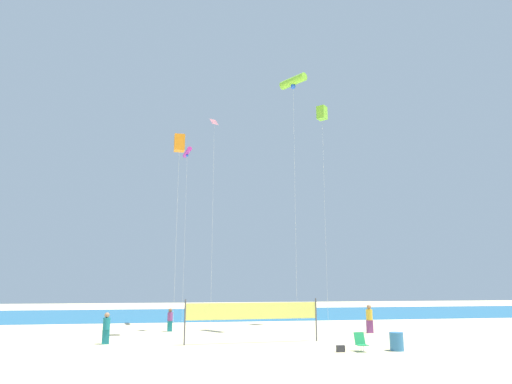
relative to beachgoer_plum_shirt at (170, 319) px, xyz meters
The scene contains 14 objects.
ground_plane 15.33m from the beachgoer_plum_shirt, 79.76° to the right, with size 120.00×120.00×0.00m, color beige.
ocean_band 17.19m from the beachgoer_plum_shirt, 80.88° to the left, with size 120.00×20.00×0.01m, color #1E6B99.
beachgoer_plum_shirt is the anchor object (origin of this frame).
beachgoer_mustard_shirt 13.52m from the beachgoer_plum_shirt, 13.67° to the right, with size 0.42×0.42×1.84m.
beachgoer_teal_shirt 6.88m from the beachgoer_plum_shirt, 118.93° to the right, with size 0.38×0.38×1.67m.
folding_beach_chair 14.31m from the beachgoer_plum_shirt, 49.07° to the right, with size 0.52×0.65×0.89m.
trash_barrel 15.64m from the beachgoer_plum_shirt, 44.22° to the right, with size 0.67×0.67×0.88m, color teal.
volleyball_net 8.37m from the beachgoer_plum_shirt, 56.06° to the right, with size 7.59×0.65×2.40m.
beach_handbag 13.69m from the beachgoer_plum_shirt, 52.49° to the right, with size 0.39×0.20×0.31m, color #2D2D33.
kite_magenta_tube 14.16m from the beachgoer_plum_shirt, 79.73° to the left, with size 0.73×2.35×14.34m.
kite_lime_box 20.52m from the beachgoer_plum_shirt, ahead, with size 1.00×1.00×17.93m.
kite_lime_tube 19.17m from the beachgoer_plum_shirt, 15.36° to the right, with size 1.75×2.20×18.25m.
kite_orange_box 12.07m from the beachgoer_plum_shirt, 85.24° to the right, with size 0.74×0.74×13.07m.
kite_pink_diamond 14.20m from the beachgoer_plum_shirt, 15.14° to the right, with size 0.71×0.72×15.25m.
Camera 1 is at (-2.24, -17.75, 3.31)m, focal length 31.85 mm.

